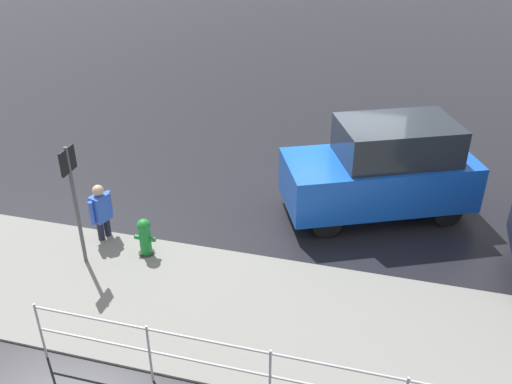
# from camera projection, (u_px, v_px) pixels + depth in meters

# --- Properties ---
(ground_plane) EXTENTS (60.00, 60.00, 0.00)m
(ground_plane) POSITION_uv_depth(u_px,v_px,m) (339.00, 199.00, 12.83)
(ground_plane) COLOR black
(kerb_strip) EXTENTS (24.00, 3.20, 0.04)m
(kerb_strip) POSITION_uv_depth(u_px,v_px,m) (304.00, 323.00, 9.30)
(kerb_strip) COLOR slate
(kerb_strip) RESTS_ON ground
(moving_hatchback) EXTENTS (4.25, 3.16, 2.06)m
(moving_hatchback) POSITION_uv_depth(u_px,v_px,m) (383.00, 169.00, 11.85)
(moving_hatchback) COLOR blue
(moving_hatchback) RESTS_ON ground
(fire_hydrant) EXTENTS (0.42, 0.31, 0.80)m
(fire_hydrant) POSITION_uv_depth(u_px,v_px,m) (145.00, 238.00, 10.78)
(fire_hydrant) COLOR #197A2D
(fire_hydrant) RESTS_ON ground
(pedestrian) EXTENTS (0.33, 0.55, 1.22)m
(pedestrian) POSITION_uv_depth(u_px,v_px,m) (101.00, 210.00, 11.12)
(pedestrian) COLOR blue
(pedestrian) RESTS_ON ground
(metal_railing) EXTENTS (8.78, 0.04, 1.05)m
(metal_railing) POSITION_uv_depth(u_px,v_px,m) (336.00, 382.00, 7.36)
(metal_railing) COLOR #B7BABF
(metal_railing) RESTS_ON ground
(sign_post) EXTENTS (0.07, 0.44, 2.40)m
(sign_post) POSITION_uv_depth(u_px,v_px,m) (73.00, 190.00, 9.99)
(sign_post) COLOR #4C4C51
(sign_post) RESTS_ON ground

